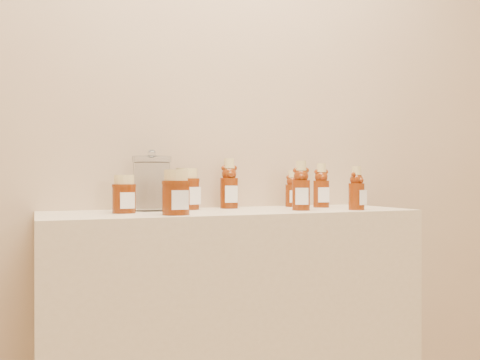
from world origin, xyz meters
name	(u,v)px	position (x,y,z in m)	size (l,w,h in m)	color
wall_back	(213,83)	(0.00, 1.75, 1.35)	(3.50, 0.02, 2.70)	tan
display_table	(233,348)	(0.00, 1.55, 0.45)	(1.20, 0.40, 0.90)	#C2B08E
bear_bottle_back_left	(229,180)	(0.04, 1.68, 1.00)	(0.07, 0.07, 0.20)	#571C06
bear_bottle_back_mid	(292,186)	(0.29, 1.68, 0.98)	(0.05, 0.05, 0.15)	#571C06
bear_bottle_back_right	(321,182)	(0.37, 1.61, 0.99)	(0.06, 0.06, 0.18)	#571C06
bear_bottle_front_left	(301,182)	(0.22, 1.48, 0.99)	(0.06, 0.06, 0.18)	#571C06
bear_bottle_front_right	(356,185)	(0.40, 1.43, 0.98)	(0.06, 0.06, 0.16)	#571C06
honey_jar_left	(124,194)	(-0.35, 1.56, 0.96)	(0.07, 0.07, 0.12)	#571C06
honey_jar_back	(187,189)	(-0.12, 1.66, 0.97)	(0.09, 0.09, 0.14)	#571C06
honey_jar_front	(176,192)	(-0.22, 1.43, 0.97)	(0.08, 0.08, 0.13)	#571C06
glass_canister	(152,181)	(-0.25, 1.65, 1.00)	(0.13, 0.13, 0.19)	white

